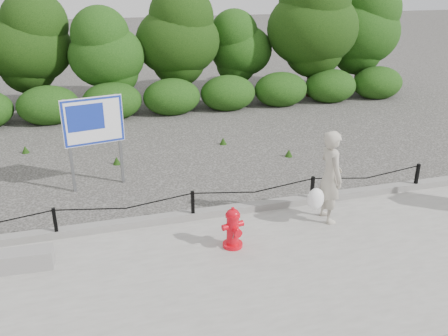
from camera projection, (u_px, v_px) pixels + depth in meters
ground at (193, 223)px, 9.20m from camera, size 90.00×90.00×0.00m
sidewalk at (221, 281)px, 7.41m from camera, size 14.00×4.00×0.08m
curb at (193, 215)px, 9.19m from camera, size 14.00×0.22×0.14m
chain_barrier at (193, 202)px, 9.03m from camera, size 10.06×0.06×0.60m
treeline at (167, 37)px, 16.47m from camera, size 20.22×3.54×4.67m
fire_hydrant at (233, 228)px, 8.14m from camera, size 0.41×0.43×0.75m
pedestrian at (330, 178)px, 8.84m from camera, size 0.73×0.66×1.79m
concrete_block at (21, 260)px, 7.60m from camera, size 1.00×0.39×0.32m
advertising_sign at (93, 125)px, 10.16m from camera, size 1.28×0.32×2.08m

